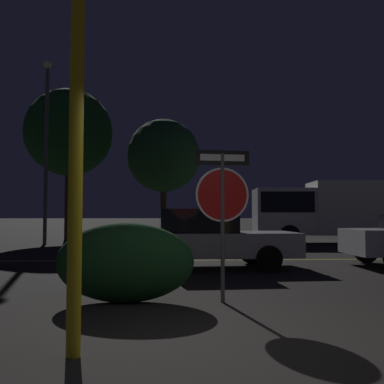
{
  "coord_description": "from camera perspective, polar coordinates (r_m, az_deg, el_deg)",
  "views": [
    {
      "loc": [
        -0.77,
        -4.16,
        1.3
      ],
      "look_at": [
        -0.35,
        4.37,
        1.75
      ],
      "focal_mm": 40.0,
      "sensor_mm": 36.0,
      "label": 1
    }
  ],
  "objects": [
    {
      "name": "street_lamp",
      "position": [
        19.81,
        -18.84,
        6.94
      ],
      "size": [
        0.37,
        0.37,
        8.07
      ],
      "color": "#4C4C51",
      "rests_on": "ground_plane"
    },
    {
      "name": "delivery_truck",
      "position": [
        20.08,
        17.59,
        -2.18
      ],
      "size": [
        6.83,
        2.76,
        2.74
      ],
      "rotation": [
        0.0,
        0.0,
        1.5
      ],
      "color": "silver",
      "rests_on": "ground_plane"
    },
    {
      "name": "hedge_bush_1",
      "position": [
        6.48,
        -8.87,
        -9.27
      ],
      "size": [
        2.04,
        0.75,
        1.17
      ],
      "primitive_type": "ellipsoid",
      "color": "#19421E",
      "rests_on": "ground_plane"
    },
    {
      "name": "ground_plane",
      "position": [
        4.42,
        7.78,
        -20.07
      ],
      "size": [
        260.0,
        260.0,
        0.0
      ],
      "primitive_type": "plane",
      "color": "black"
    },
    {
      "name": "road_center_stripe",
      "position": [
        12.25,
        0.81,
        -9.06
      ],
      "size": [
        32.43,
        0.12,
        0.01
      ],
      "primitive_type": "cube",
      "color": "gold",
      "rests_on": "ground_plane"
    },
    {
      "name": "tree_1",
      "position": [
        23.27,
        -16.1,
        7.59
      ],
      "size": [
        4.51,
        4.51,
        7.79
      ],
      "color": "#422D1E",
      "rests_on": "ground_plane"
    },
    {
      "name": "passing_car_2",
      "position": [
        10.36,
        1.28,
        -6.27
      ],
      "size": [
        4.65,
        2.0,
        1.43
      ],
      "rotation": [
        0.0,
        0.0,
        -1.52
      ],
      "color": "silver",
      "rests_on": "ground_plane"
    },
    {
      "name": "yellow_pole_left",
      "position": [
        4.13,
        -15.26,
        2.22
      ],
      "size": [
        0.13,
        0.13,
        3.34
      ],
      "primitive_type": "cylinder",
      "color": "yellow",
      "rests_on": "ground_plane"
    },
    {
      "name": "stop_sign",
      "position": [
        6.4,
        4.1,
        -0.42
      ],
      "size": [
        0.83,
        0.12,
        2.26
      ],
      "rotation": [
        0.0,
        0.0,
        0.12
      ],
      "color": "#4C4C51",
      "rests_on": "ground_plane"
    },
    {
      "name": "tree_0",
      "position": [
        22.88,
        -3.82,
        4.8
      ],
      "size": [
        3.89,
        3.89,
        6.35
      ],
      "color": "#422D1E",
      "rests_on": "ground_plane"
    }
  ]
}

